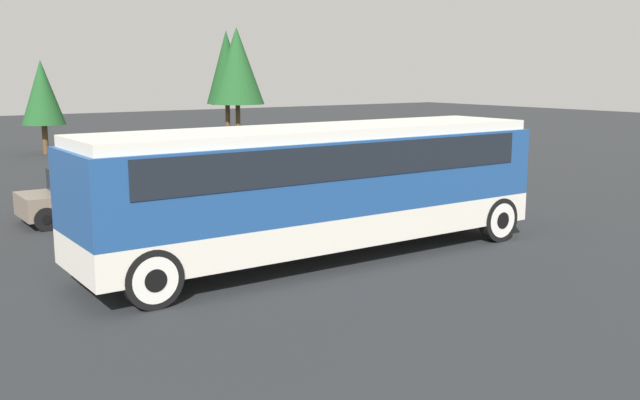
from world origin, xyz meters
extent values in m
plane|color=#26282B|center=(0.00, 0.00, 0.00)|extent=(120.00, 120.00, 0.00)
cube|color=silver|center=(0.00, 0.00, 0.79)|extent=(10.71, 2.49, 0.67)
cube|color=navy|center=(0.00, 0.00, 1.92)|extent=(10.71, 2.49, 1.57)
cube|color=black|center=(0.00, 0.00, 2.30)|extent=(9.42, 2.53, 0.71)
cube|color=silver|center=(0.00, 0.00, 2.81)|extent=(10.49, 2.29, 0.22)
cube|color=navy|center=(5.20, 0.00, 1.69)|extent=(0.36, 2.39, 1.80)
cylinder|color=black|center=(4.49, -1.14, 0.54)|extent=(1.07, 0.28, 1.07)
cylinder|color=silver|center=(4.49, -1.14, 0.54)|extent=(0.84, 0.30, 0.84)
cylinder|color=black|center=(4.49, -1.14, 0.54)|extent=(0.41, 0.32, 0.41)
cylinder|color=black|center=(4.49, 1.14, 0.54)|extent=(1.07, 0.28, 1.07)
cylinder|color=silver|center=(4.49, 1.14, 0.54)|extent=(0.84, 0.30, 0.84)
cylinder|color=black|center=(4.49, 1.14, 0.54)|extent=(0.41, 0.32, 0.41)
cylinder|color=black|center=(-4.33, -1.14, 0.54)|extent=(1.07, 0.28, 1.07)
cylinder|color=silver|center=(-4.33, -1.14, 0.54)|extent=(0.84, 0.30, 0.84)
cylinder|color=black|center=(-4.33, -1.14, 0.54)|extent=(0.41, 0.32, 0.41)
cylinder|color=black|center=(-4.33, 1.14, 0.54)|extent=(1.07, 0.28, 1.07)
cylinder|color=silver|center=(-4.33, 1.14, 0.54)|extent=(0.84, 0.30, 0.84)
cylinder|color=black|center=(-4.33, 1.14, 0.54)|extent=(0.41, 0.32, 0.41)
cube|color=#7A6B5B|center=(-2.49, 7.11, 0.55)|extent=(4.43, 1.70, 0.62)
cube|color=black|center=(-2.67, 7.11, 1.15)|extent=(2.31, 1.53, 0.59)
cylinder|color=black|center=(-0.71, 6.35, 0.31)|extent=(0.63, 0.22, 0.63)
cylinder|color=black|center=(-0.71, 6.35, 0.31)|extent=(0.24, 0.26, 0.24)
cylinder|color=black|center=(-0.71, 7.87, 0.31)|extent=(0.63, 0.22, 0.63)
cylinder|color=black|center=(-0.71, 7.87, 0.31)|extent=(0.24, 0.26, 0.24)
cylinder|color=black|center=(-4.27, 6.35, 0.31)|extent=(0.63, 0.22, 0.63)
cylinder|color=black|center=(-4.27, 6.35, 0.31)|extent=(0.24, 0.26, 0.24)
cylinder|color=black|center=(-4.27, 7.87, 0.31)|extent=(0.63, 0.22, 0.63)
cylinder|color=black|center=(-4.27, 7.87, 0.31)|extent=(0.24, 0.26, 0.24)
cube|color=maroon|center=(4.19, 8.22, 0.57)|extent=(4.03, 1.71, 0.62)
cube|color=black|center=(4.02, 8.22, 1.14)|extent=(2.10, 1.54, 0.50)
cylinder|color=black|center=(5.71, 7.45, 0.35)|extent=(0.70, 0.22, 0.70)
cylinder|color=black|center=(5.71, 7.45, 0.35)|extent=(0.26, 0.26, 0.26)
cylinder|color=black|center=(5.71, 8.98, 0.35)|extent=(0.70, 0.22, 0.70)
cylinder|color=black|center=(5.71, 8.98, 0.35)|extent=(0.26, 0.26, 0.26)
cylinder|color=black|center=(2.66, 7.45, 0.35)|extent=(0.70, 0.22, 0.70)
cylinder|color=black|center=(2.66, 7.45, 0.35)|extent=(0.26, 0.26, 0.26)
cylinder|color=black|center=(2.66, 8.98, 0.35)|extent=(0.70, 0.22, 0.70)
cylinder|color=black|center=(2.66, 8.98, 0.35)|extent=(0.26, 0.26, 0.26)
cylinder|color=brown|center=(11.90, 25.83, 1.08)|extent=(0.28, 0.28, 2.17)
cone|color=#1E5123|center=(11.90, 25.83, 4.45)|extent=(3.23, 3.23, 4.56)
cylinder|color=brown|center=(11.43, 26.26, 1.10)|extent=(0.28, 0.28, 2.19)
cone|color=#19471E|center=(11.43, 26.26, 4.36)|extent=(2.47, 2.47, 4.34)
cylinder|color=brown|center=(0.30, 24.64, 0.74)|extent=(0.28, 0.28, 1.48)
cone|color=#1E5123|center=(0.30, 24.64, 3.08)|extent=(2.11, 2.11, 3.20)
camera|label=1|loc=(-8.75, -12.58, 4.07)|focal=40.00mm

